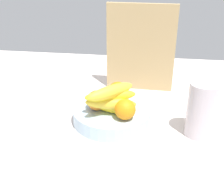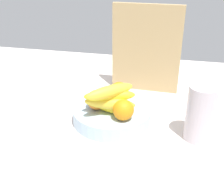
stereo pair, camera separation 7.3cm
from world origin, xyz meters
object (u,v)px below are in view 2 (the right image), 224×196
object	(u,v)px
fruit_bowl	(112,115)
orange_center	(123,110)
orange_front_right	(97,100)
banana_bunch	(110,99)
cutting_board	(146,49)
orange_front_left	(119,91)
thermos_tumbler	(200,114)

from	to	relation	value
fruit_bowl	orange_center	xyz separation A→B (cm)	(5.16, -6.30, 5.97)
orange_front_right	banana_bunch	xyz separation A→B (cm)	(5.18, -2.23, 1.85)
fruit_bowl	orange_center	world-z (taller)	orange_center
orange_center	cutting_board	bearing A→B (deg)	85.52
orange_front_right	fruit_bowl	bearing A→B (deg)	15.00
orange_front_right	cutting_board	distance (cm)	33.88
orange_front_left	fruit_bowl	bearing A→B (deg)	-99.38
orange_center	thermos_tumbler	distance (cm)	23.89
orange_front_left	cutting_board	size ratio (longest dim) A/B	0.19
orange_front_left	orange_center	world-z (taller)	same
fruit_bowl	orange_front_left	size ratio (longest dim) A/B	3.97
orange_front_right	thermos_tumbler	bearing A→B (deg)	-5.16
fruit_bowl	orange_front_left	xyz separation A→B (cm)	(1.12, 6.79, 5.97)
orange_front_right	thermos_tumbler	xyz separation A→B (cm)	(34.05, -3.07, 0.61)
cutting_board	orange_front_left	bearing A→B (deg)	-105.52
thermos_tumbler	orange_center	bearing A→B (deg)	-175.51
banana_bunch	cutting_board	distance (cm)	33.86
fruit_bowl	banana_bunch	xyz separation A→B (cm)	(0.11, -3.59, 7.83)
cutting_board	thermos_tumbler	bearing A→B (deg)	-55.54
orange_front_right	orange_center	xyz separation A→B (cm)	(10.24, -4.94, 0.00)
fruit_bowl	cutting_board	size ratio (longest dim) A/B	0.76
orange_front_left	banana_bunch	world-z (taller)	banana_bunch
orange_center	thermos_tumbler	world-z (taller)	thermos_tumbler
orange_front_right	banana_bunch	world-z (taller)	banana_bunch
orange_front_left	thermos_tumbler	size ratio (longest dim) A/B	0.38
fruit_bowl	thermos_tumbler	distance (cm)	30.04
thermos_tumbler	banana_bunch	bearing A→B (deg)	178.32
banana_bunch	orange_center	bearing A→B (deg)	-28.23
cutting_board	banana_bunch	bearing A→B (deg)	-101.83
cutting_board	orange_front_right	bearing A→B (deg)	-111.68
orange_center	cutting_board	world-z (taller)	cutting_board
fruit_bowl	orange_front_right	xyz separation A→B (cm)	(-5.08, -1.36, 5.97)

